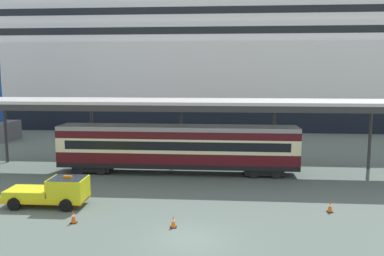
{
  "coord_description": "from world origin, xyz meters",
  "views": [
    {
      "loc": [
        1.73,
        -19.92,
        8.54
      ],
      "look_at": [
        -0.68,
        9.65,
        4.5
      ],
      "focal_mm": 37.92,
      "sensor_mm": 36.0,
      "label": 1
    }
  ],
  "objects_px": {
    "service_truck": "(54,191)",
    "traffic_cone_mid": "(73,217)",
    "train_carriage": "(177,147)",
    "traffic_cone_near": "(330,206)",
    "cruise_ship": "(264,38)",
    "traffic_cone_far": "(173,222)"
  },
  "relations": [
    {
      "from": "service_truck",
      "to": "traffic_cone_mid",
      "type": "distance_m",
      "value": 3.73
    },
    {
      "from": "traffic_cone_mid",
      "to": "train_carriage",
      "type": "bearing_deg",
      "value": 69.11
    },
    {
      "from": "train_carriage",
      "to": "traffic_cone_near",
      "type": "xyz_separation_m",
      "value": [
        10.53,
        -8.97,
        -1.93
      ]
    },
    {
      "from": "cruise_ship",
      "to": "service_truck",
      "type": "bearing_deg",
      "value": -110.1
    },
    {
      "from": "service_truck",
      "to": "traffic_cone_far",
      "type": "height_order",
      "value": "service_truck"
    },
    {
      "from": "cruise_ship",
      "to": "traffic_cone_near",
      "type": "relative_size",
      "value": 190.03
    },
    {
      "from": "traffic_cone_near",
      "to": "traffic_cone_mid",
      "type": "height_order",
      "value": "traffic_cone_mid"
    },
    {
      "from": "service_truck",
      "to": "traffic_cone_far",
      "type": "distance_m",
      "value": 8.7
    },
    {
      "from": "cruise_ship",
      "to": "traffic_cone_far",
      "type": "distance_m",
      "value": 54.17
    },
    {
      "from": "service_truck",
      "to": "traffic_cone_far",
      "type": "xyz_separation_m",
      "value": [
        8.13,
        -3.05,
        -0.65
      ]
    },
    {
      "from": "train_carriage",
      "to": "traffic_cone_far",
      "type": "distance_m",
      "value": 12.45
    },
    {
      "from": "cruise_ship",
      "to": "train_carriage",
      "type": "xyz_separation_m",
      "value": [
        -10.76,
        -39.15,
        -12.25
      ]
    },
    {
      "from": "service_truck",
      "to": "cruise_ship",
      "type": "bearing_deg",
      "value": 69.9
    },
    {
      "from": "cruise_ship",
      "to": "traffic_cone_far",
      "type": "xyz_separation_m",
      "value": [
        -9.56,
        -51.39,
        -14.21
      ]
    },
    {
      "from": "cruise_ship",
      "to": "traffic_cone_mid",
      "type": "height_order",
      "value": "cruise_ship"
    },
    {
      "from": "cruise_ship",
      "to": "train_carriage",
      "type": "distance_m",
      "value": 42.41
    },
    {
      "from": "cruise_ship",
      "to": "service_truck",
      "type": "distance_m",
      "value": 53.23
    },
    {
      "from": "train_carriage",
      "to": "cruise_ship",
      "type": "bearing_deg",
      "value": 74.64
    },
    {
      "from": "train_carriage",
      "to": "traffic_cone_mid",
      "type": "distance_m",
      "value": 13.02
    },
    {
      "from": "service_truck",
      "to": "traffic_cone_near",
      "type": "distance_m",
      "value": 17.47
    },
    {
      "from": "traffic_cone_mid",
      "to": "service_truck",
      "type": "bearing_deg",
      "value": 129.39
    },
    {
      "from": "train_carriage",
      "to": "traffic_cone_far",
      "type": "xyz_separation_m",
      "value": [
        1.2,
        -12.24,
        -1.96
      ]
    }
  ]
}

